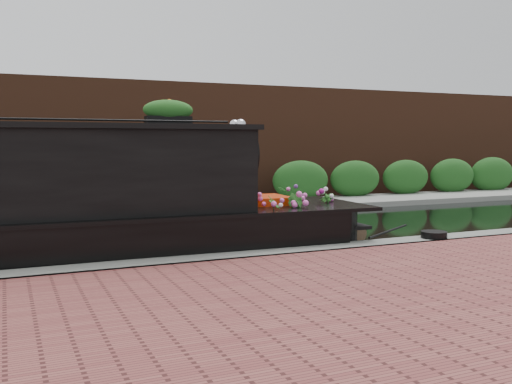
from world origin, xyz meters
name	(u,v)px	position (x,y,z in m)	size (l,w,h in m)	color
ground	(227,235)	(0.00, 0.00, 0.00)	(80.00, 80.00, 0.00)	black
near_bank_coping	(298,264)	(0.00, -3.30, 0.00)	(40.00, 0.60, 0.50)	slate
near_bank_pavers	(461,332)	(0.00, -7.00, 0.00)	(40.00, 7.00, 0.50)	brown
far_bank_path	(174,213)	(0.00, 4.20, 0.00)	(40.00, 2.40, 0.34)	gray
far_hedge	(166,210)	(0.00, 5.10, 0.00)	(40.00, 1.10, 2.80)	#1D4E1A
far_brick_wall	(150,203)	(0.00, 7.20, 0.00)	(40.00, 1.00, 8.00)	#502A1B
rope_fender	(353,232)	(2.05, -1.83, 0.19)	(0.37, 0.37, 0.41)	brown
coiled_mooring_rope	(434,235)	(2.84, -3.31, 0.31)	(0.47, 0.47, 0.12)	black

